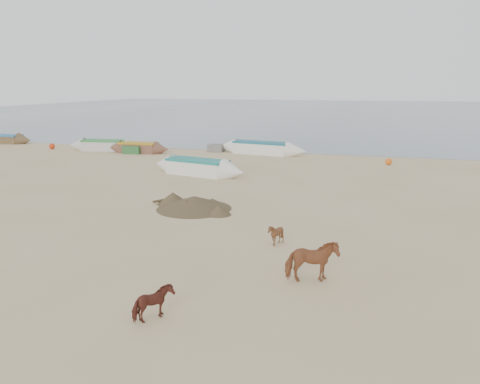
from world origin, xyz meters
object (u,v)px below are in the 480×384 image
cow_adult (312,261)px  calf_front (276,234)px  near_canoe (198,167)px  calf_right (154,304)px

cow_adult → calf_front: bearing=10.0°
calf_front → near_canoe: 12.92m
cow_adult → calf_right: cow_adult is taller
calf_right → near_canoe: 17.48m
calf_front → cow_adult: bearing=5.3°
calf_front → calf_right: size_ratio=0.93×
cow_adult → calf_right: (-3.14, -3.09, -0.18)m
cow_adult → calf_front: size_ratio=1.86×
calf_front → near_canoe: size_ratio=0.12×
cow_adult → near_canoe: size_ratio=0.22×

